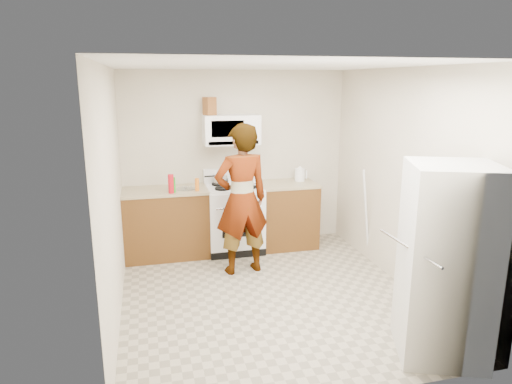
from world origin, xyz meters
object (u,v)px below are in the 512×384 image
object	(u,v)px
saucepan	(221,178)
microwave	(231,130)
gas_range	(234,217)
kettle	(300,175)
person	(242,200)
fridge	(446,262)

from	to	relation	value
saucepan	microwave	bearing A→B (deg)	-16.37
gas_range	microwave	bearing A→B (deg)	90.00
kettle	person	bearing A→B (deg)	-135.56
person	saucepan	world-z (taller)	person
gas_range	kettle	size ratio (longest dim) A/B	6.34
gas_range	microwave	size ratio (longest dim) A/B	1.49
microwave	fridge	world-z (taller)	microwave
microwave	fridge	bearing A→B (deg)	-67.32
microwave	person	distance (m)	1.18
gas_range	fridge	size ratio (longest dim) A/B	0.66
gas_range	saucepan	xyz separation A→B (m)	(-0.15, 0.17, 0.53)
person	kettle	size ratio (longest dim) A/B	10.50
microwave	gas_range	bearing A→B (deg)	-90.00
gas_range	person	xyz separation A→B (m)	(-0.05, -0.77, 0.45)
gas_range	fridge	bearing A→B (deg)	-66.44
gas_range	kettle	distance (m)	1.14
microwave	saucepan	bearing A→B (deg)	163.63
microwave	fridge	size ratio (longest dim) A/B	0.45
microwave	person	size ratio (longest dim) A/B	0.41
fridge	kettle	world-z (taller)	fridge
fridge	saucepan	bearing A→B (deg)	135.89
microwave	kettle	xyz separation A→B (m)	(1.00, -0.03, -0.68)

